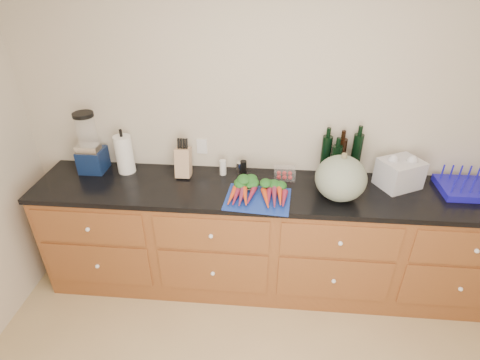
# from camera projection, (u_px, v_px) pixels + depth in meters

# --- Properties ---
(wall_back) EXTENTS (4.10, 0.05, 2.60)m
(wall_back) POSITION_uv_depth(u_px,v_px,m) (279.00, 126.00, 2.86)
(wall_back) COLOR beige
(wall_back) RESTS_ON ground
(cabinets) EXTENTS (3.60, 0.64, 0.90)m
(cabinets) POSITION_uv_depth(u_px,v_px,m) (273.00, 240.00, 3.01)
(cabinets) COLOR brown
(cabinets) RESTS_ON ground
(countertop) EXTENTS (3.64, 0.62, 0.04)m
(countertop) POSITION_uv_depth(u_px,v_px,m) (276.00, 191.00, 2.77)
(countertop) COLOR black
(countertop) RESTS_ON cabinets
(cutting_board) EXTENTS (0.48, 0.38, 0.01)m
(cutting_board) POSITION_uv_depth(u_px,v_px,m) (258.00, 199.00, 2.63)
(cutting_board) COLOR navy
(cutting_board) RESTS_ON countertop
(carrots) EXTENTS (0.44, 0.33, 0.06)m
(carrots) POSITION_uv_depth(u_px,v_px,m) (258.00, 191.00, 2.66)
(carrots) COLOR #EA491B
(carrots) RESTS_ON cutting_board
(squash) EXTENTS (0.35, 0.35, 0.32)m
(squash) POSITION_uv_depth(u_px,v_px,m) (341.00, 178.00, 2.58)
(squash) COLOR slate
(squash) RESTS_ON countertop
(blender_appliance) EXTENTS (0.19, 0.19, 0.48)m
(blender_appliance) POSITION_uv_depth(u_px,v_px,m) (90.00, 146.00, 2.90)
(blender_appliance) COLOR #0F1F47
(blender_appliance) RESTS_ON countertop
(paper_towel) EXTENTS (0.13, 0.13, 0.30)m
(paper_towel) POSITION_uv_depth(u_px,v_px,m) (125.00, 154.00, 2.91)
(paper_towel) COLOR white
(paper_towel) RESTS_ON countertop
(knife_block) EXTENTS (0.11, 0.11, 0.22)m
(knife_block) POSITION_uv_depth(u_px,v_px,m) (183.00, 162.00, 2.88)
(knife_block) COLOR tan
(knife_block) RESTS_ON countertop
(grinder_salt) EXTENTS (0.05, 0.05, 0.12)m
(grinder_salt) POSITION_uv_depth(u_px,v_px,m) (223.00, 167.00, 2.92)
(grinder_salt) COLOR silver
(grinder_salt) RESTS_ON countertop
(grinder_pepper) EXTENTS (0.05, 0.05, 0.12)m
(grinder_pepper) POSITION_uv_depth(u_px,v_px,m) (243.00, 168.00, 2.91)
(grinder_pepper) COLOR black
(grinder_pepper) RESTS_ON countertop
(canister_chrome) EXTENTS (0.05, 0.05, 0.11)m
(canister_chrome) POSITION_uv_depth(u_px,v_px,m) (239.00, 169.00, 2.91)
(canister_chrome) COLOR silver
(canister_chrome) RESTS_ON countertop
(tomato_box) EXTENTS (0.16, 0.13, 0.08)m
(tomato_box) POSITION_uv_depth(u_px,v_px,m) (285.00, 173.00, 2.89)
(tomato_box) COLOR white
(tomato_box) RESTS_ON countertop
(bottles) EXTENTS (0.30, 0.15, 0.36)m
(bottles) POSITION_uv_depth(u_px,v_px,m) (339.00, 159.00, 2.82)
(bottles) COLOR black
(bottles) RESTS_ON countertop
(grocery_bag) EXTENTS (0.36, 0.33, 0.21)m
(grocery_bag) POSITION_uv_depth(u_px,v_px,m) (399.00, 173.00, 2.75)
(grocery_bag) COLOR silver
(grocery_bag) RESTS_ON countertop
(dish_rack) EXTENTS (0.40, 0.32, 0.16)m
(dish_rack) POSITION_uv_depth(u_px,v_px,m) (468.00, 187.00, 2.71)
(dish_rack) COLOR #1914B3
(dish_rack) RESTS_ON countertop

